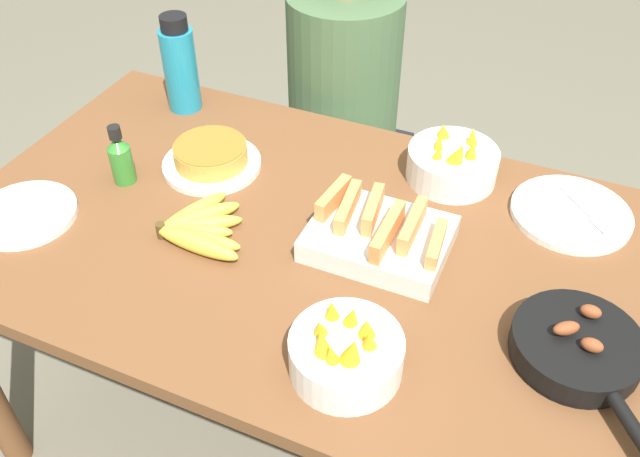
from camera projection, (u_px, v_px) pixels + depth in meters
ground_plane at (320, 434)px, 1.91m from camera, size 14.00×14.00×0.00m
dining_table at (320, 273)px, 1.48m from camera, size 1.58×0.90×0.75m
banana_bunch at (197, 229)px, 1.41m from camera, size 0.21×0.20×0.04m
melon_tray at (379, 235)px, 1.37m from camera, size 0.28×0.21×0.10m
skillet at (577, 348)px, 1.16m from camera, size 0.27×0.32×0.08m
frittata_plate_center at (211, 158)px, 1.59m from camera, size 0.23×0.23×0.06m
empty_plate_near_front at (25, 214)px, 1.46m from camera, size 0.22×0.22×0.02m
empty_plate_far_left at (571, 213)px, 1.46m from camera, size 0.26×0.26×0.02m
fruit_bowl_mango at (346, 353)px, 1.14m from camera, size 0.20×0.20×0.12m
fruit_bowl_citrus at (452, 163)px, 1.55m from camera, size 0.21×0.21×0.12m
water_bottle at (180, 66)px, 1.73m from camera, size 0.09×0.09×0.25m
hot_sauce_bottle at (121, 158)px, 1.52m from camera, size 0.05×0.05×0.15m
person_figure at (342, 143)px, 2.10m from camera, size 0.36×0.36×1.22m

